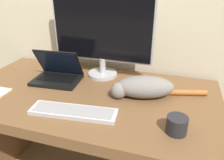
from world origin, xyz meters
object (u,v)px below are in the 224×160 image
object	(u,v)px
monitor	(102,30)
coffee_mug	(177,125)
external_keyboard	(73,112)
laptop	(57,74)
cat	(143,87)

from	to	relation	value
monitor	coffee_mug	world-z (taller)	monitor
external_keyboard	coffee_mug	xyz separation A→B (m)	(0.49, 0.00, 0.03)
laptop	external_keyboard	world-z (taller)	laptop
monitor	laptop	distance (m)	0.40
monitor	cat	xyz separation A→B (m)	(0.31, -0.21, -0.25)
monitor	external_keyboard	bearing A→B (deg)	-87.94
external_keyboard	coffee_mug	size ratio (longest dim) A/B	4.86
monitor	coffee_mug	xyz separation A→B (m)	(0.50, -0.47, -0.27)
coffee_mug	external_keyboard	bearing A→B (deg)	-179.63
monitor	cat	world-z (taller)	monitor
laptop	coffee_mug	bearing A→B (deg)	-26.63
laptop	external_keyboard	size ratio (longest dim) A/B	0.69
external_keyboard	cat	bearing A→B (deg)	36.15
monitor	laptop	size ratio (longest dim) A/B	2.15
cat	coffee_mug	size ratio (longest dim) A/B	5.70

